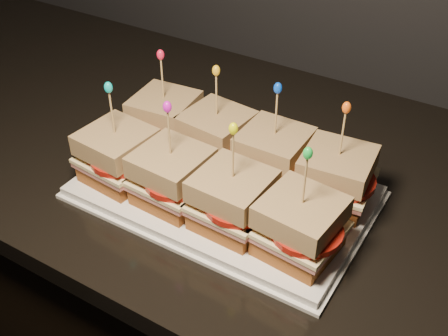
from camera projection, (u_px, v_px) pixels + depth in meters
The scene contains 60 objects.
cabinet at pixel (126, 271), 1.35m from camera, with size 2.27×0.66×0.84m, color black.
granite_slab at pixel (102, 115), 1.08m from camera, with size 2.31×0.70×0.04m, color black.
platter at pixel (224, 192), 0.85m from camera, with size 0.42×0.26×0.02m, color white.
platter_rim at pixel (224, 195), 0.86m from camera, with size 0.43×0.27×0.01m, color white.
sandwich_0_bread_bot at pixel (166, 133), 0.95m from camera, with size 0.09×0.09×0.03m, color brown.
sandwich_0_ham at pixel (166, 124), 0.94m from camera, with size 0.10×0.10×0.01m, color #B96762.
sandwich_0_cheese at pixel (165, 121), 0.93m from camera, with size 0.10×0.10×0.01m, color #FAE8A5.
sandwich_0_tomato at pixel (169, 121), 0.92m from camera, with size 0.09×0.09×0.01m, color #AA190E.
sandwich_0_bread_top at pixel (164, 106), 0.91m from camera, with size 0.10×0.10×0.03m, color brown.
sandwich_0_pick at pixel (162, 81), 0.89m from camera, with size 0.00×0.00×0.09m, color tan.
sandwich_0_frill at pixel (160, 55), 0.86m from camera, with size 0.01×0.01×0.02m, color red.
sandwich_1_bread_bot at pixel (217, 151), 0.90m from camera, with size 0.09×0.09×0.03m, color brown.
sandwich_1_ham at pixel (217, 142), 0.89m from camera, with size 0.10×0.10×0.01m, color #B96762.
sandwich_1_cheese at pixel (217, 139), 0.89m from camera, with size 0.10×0.10×0.01m, color #FAE8A5.
sandwich_1_tomato at pixel (221, 139), 0.88m from camera, with size 0.09×0.09×0.01m, color #AA190E.
sandwich_1_bread_top at pixel (217, 123), 0.87m from camera, with size 0.10×0.10×0.03m, color brown.
sandwich_1_pick at pixel (216, 97), 0.84m from camera, with size 0.00×0.00×0.09m, color tan.
sandwich_1_frill at pixel (216, 70), 0.82m from camera, with size 0.01×0.01×0.02m, color gold.
sandwich_2_bread_bot at pixel (272, 171), 0.86m from camera, with size 0.09×0.09×0.03m, color brown.
sandwich_2_ham at pixel (273, 162), 0.85m from camera, with size 0.10×0.10×0.01m, color #B96762.
sandwich_2_cheese at pixel (273, 158), 0.85m from camera, with size 0.10×0.10×0.01m, color #FAE8A5.
sandwich_2_tomato at pixel (279, 158), 0.83m from camera, with size 0.09×0.09×0.01m, color #AA190E.
sandwich_2_bread_top at pixel (274, 142), 0.83m from camera, with size 0.10×0.10×0.03m, color brown.
sandwich_2_pick at pixel (276, 116), 0.80m from camera, with size 0.00×0.00×0.09m, color tan.
sandwich_2_frill at pixel (278, 88), 0.78m from camera, with size 0.01×0.01×0.02m, color blue.
sandwich_3_bread_bot at pixel (334, 192), 0.82m from camera, with size 0.09×0.09×0.03m, color brown.
sandwich_3_ham at pixel (335, 183), 0.81m from camera, with size 0.10×0.10×0.01m, color #B96762.
sandwich_3_cheese at pixel (336, 179), 0.81m from camera, with size 0.10×0.10×0.01m, color #FAE8A5.
sandwich_3_tomato at pixel (343, 180), 0.79m from camera, with size 0.09×0.09×0.01m, color #AA190E.
sandwich_3_bread_top at pixel (338, 164), 0.79m from camera, with size 0.10×0.10×0.03m, color brown.
sandwich_3_pick at pixel (342, 136), 0.76m from camera, with size 0.00×0.00×0.09m, color tan.
sandwich_3_frill at pixel (347, 108), 0.73m from camera, with size 0.01×0.01×0.02m, color #EF5B14.
sandwich_4_bread_bot at pixel (120, 170), 0.86m from camera, with size 0.09×0.09×0.03m, color brown.
sandwich_4_ham at pixel (119, 161), 0.85m from camera, with size 0.10×0.10×0.01m, color #B96762.
sandwich_4_cheese at pixel (118, 157), 0.85m from camera, with size 0.10×0.10×0.01m, color #FAE8A5.
sandwich_4_tomato at pixel (121, 158), 0.84m from camera, with size 0.09×0.09×0.01m, color #AA190E.
sandwich_4_bread_top at pixel (116, 142), 0.83m from camera, with size 0.10×0.10×0.03m, color brown.
sandwich_4_pick at pixel (112, 115), 0.80m from camera, with size 0.00×0.00×0.09m, color tan.
sandwich_4_frill at pixel (108, 87), 0.78m from camera, with size 0.01×0.01×0.02m, color #08B3B3.
sandwich_5_bread_bot at pixel (173, 191), 0.82m from camera, with size 0.09×0.09×0.03m, color brown.
sandwich_5_ham at pixel (173, 182), 0.81m from camera, with size 0.10×0.10×0.01m, color #B96762.
sandwich_5_cheese at pixel (172, 179), 0.81m from camera, with size 0.10×0.10×0.01m, color #FAE8A5.
sandwich_5_tomato at pixel (176, 179), 0.79m from camera, with size 0.09×0.09×0.01m, color #AA190E.
sandwich_5_bread_top at pixel (171, 163), 0.79m from camera, with size 0.10×0.10×0.03m, color brown.
sandwich_5_pick at pixel (169, 135), 0.76m from camera, with size 0.00×0.00×0.09m, color tan.
sandwich_5_frill at pixel (167, 107), 0.74m from camera, with size 0.01×0.01×0.02m, color #D314CC.
sandwich_6_bread_bot at pixel (232, 215), 0.78m from camera, with size 0.09×0.09×0.03m, color brown.
sandwich_6_ham at pixel (232, 206), 0.77m from camera, with size 0.10×0.10×0.01m, color #B96762.
sandwich_6_cheese at pixel (232, 202), 0.76m from camera, with size 0.10×0.10×0.01m, color #FAE8A5.
sandwich_6_tomato at pixel (238, 204), 0.75m from camera, with size 0.09×0.09×0.01m, color #AA190E.
sandwich_6_bread_top at pixel (233, 186), 0.75m from camera, with size 0.10×0.10×0.03m, color brown.
sandwich_6_pick at pixel (233, 158), 0.72m from camera, with size 0.00×0.00×0.09m, color tan.
sandwich_6_frill at pixel (233, 129), 0.69m from camera, with size 0.01×0.01×0.02m, color #E4ED08.
sandwich_7_bread_bot at pixel (298, 242), 0.74m from camera, with size 0.09×0.09×0.03m, color brown.
sandwich_7_ham at pixel (299, 233), 0.73m from camera, with size 0.10×0.10×0.01m, color #B96762.
sandwich_7_cheese at pixel (300, 229), 0.72m from camera, with size 0.10×0.10×0.01m, color #FAE8A5.
sandwich_7_tomato at pixel (307, 231), 0.71m from camera, with size 0.09×0.09×0.01m, color #AA190E.
sandwich_7_bread_top at pixel (301, 212), 0.71m from camera, with size 0.10×0.10×0.03m, color brown.
sandwich_7_pick at pixel (305, 184), 0.68m from camera, with size 0.00×0.00×0.09m, color tan.
sandwich_7_frill at pixel (308, 153), 0.65m from camera, with size 0.01×0.01×0.02m, color green.
Camera 1 is at (0.11, 0.99, 1.43)m, focal length 45.00 mm.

